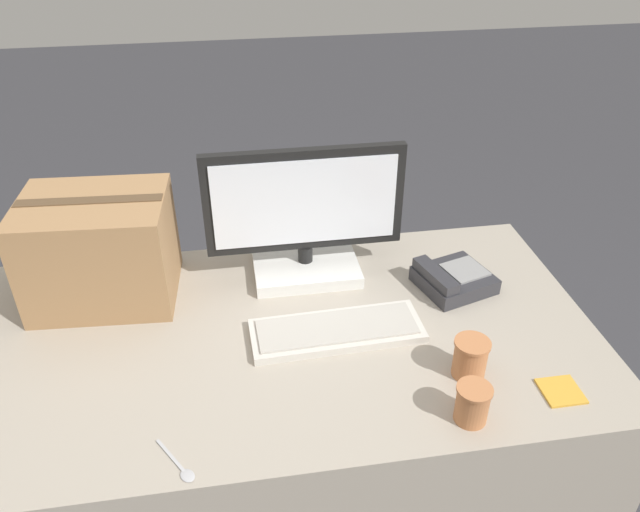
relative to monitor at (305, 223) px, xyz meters
name	(u,v)px	position (x,y,z in m)	size (l,w,h in m)	color
ground_plane	(269,504)	(-0.17, -0.28, -0.88)	(12.00, 12.00, 0.00)	#38383D
office_desk	(264,429)	(-0.17, -0.28, -0.53)	(1.80, 0.90, 0.72)	#A89E8E
monitor	(305,223)	(0.00, 0.00, 0.00)	(0.57, 0.24, 0.40)	white
keyboard	(337,330)	(0.04, -0.31, -0.15)	(0.46, 0.18, 0.03)	beige
desk_phone	(452,279)	(0.41, -0.15, -0.14)	(0.24, 0.23, 0.08)	#2D2D33
paper_cup_left	(472,404)	(0.28, -0.64, -0.12)	(0.08, 0.08, 0.09)	#BC7547
paper_cup_right	(470,358)	(0.33, -0.50, -0.12)	(0.09, 0.09, 0.10)	#BC7547
spoon	(181,468)	(-0.36, -0.68, -0.17)	(0.09, 0.13, 0.00)	#B2B2B7
cardboard_box	(100,249)	(-0.58, -0.02, -0.02)	(0.41, 0.33, 0.30)	#9E754C
sticky_note_pad	(561,391)	(0.53, -0.60, -0.16)	(0.09, 0.09, 0.01)	gold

